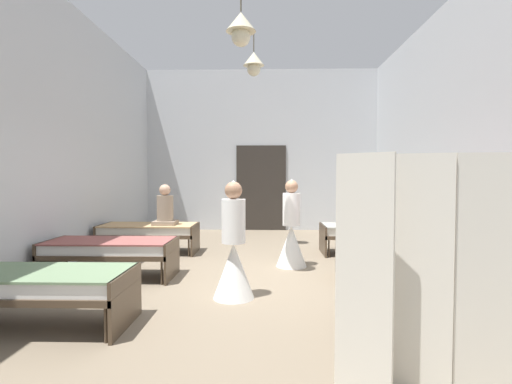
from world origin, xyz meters
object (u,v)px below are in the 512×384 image
at_px(privacy_screen, 423,274).
at_px(bed_right_row_0, 474,288).
at_px(bed_right_row_2, 370,232).
at_px(bed_left_row_2, 149,231).
at_px(nurse_mid_aisle, 291,235).
at_px(bed_right_row_1, 405,250).
at_px(bed_left_row_1, 111,249).
at_px(bed_left_row_0, 35,284).
at_px(nurse_near_aisle, 234,256).
at_px(patient_seated_primary, 165,210).

bearing_deg(privacy_screen, bed_right_row_0, 69.29).
xyz_separation_m(bed_right_row_2, privacy_screen, (-0.95, -4.91, 0.41)).
distance_m(bed_left_row_2, nurse_mid_aisle, 2.99).
distance_m(bed_right_row_0, bed_right_row_1, 1.90).
bearing_deg(nurse_mid_aisle, bed_left_row_1, -155.10).
height_order(bed_left_row_0, nurse_mid_aisle, nurse_mid_aisle).
bearing_deg(bed_left_row_2, bed_right_row_2, 0.00).
relative_size(bed_left_row_0, nurse_mid_aisle, 1.28).
height_order(bed_right_row_0, privacy_screen, privacy_screen).
bearing_deg(nurse_near_aisle, nurse_mid_aisle, -28.01).
bearing_deg(bed_right_row_2, privacy_screen, -100.95).
bearing_deg(bed_right_row_0, nurse_near_aisle, 158.28).
xyz_separation_m(bed_left_row_1, privacy_screen, (3.45, -3.01, 0.41)).
height_order(bed_right_row_0, bed_left_row_1, same).
distance_m(bed_right_row_1, bed_left_row_2, 4.79).
height_order(bed_left_row_0, bed_right_row_1, same).
xyz_separation_m(nurse_near_aisle, privacy_screen, (1.51, -2.09, 0.32)).
relative_size(bed_left_row_0, bed_right_row_0, 1.00).
distance_m(bed_right_row_2, patient_seated_primary, 4.07).
distance_m(bed_left_row_0, bed_right_row_0, 4.40).
height_order(bed_left_row_0, bed_right_row_0, same).
xyz_separation_m(bed_left_row_1, bed_left_row_2, (0.00, 1.90, 0.00)).
height_order(bed_left_row_0, patient_seated_primary, patient_seated_primary).
relative_size(bed_left_row_2, privacy_screen, 1.12).
height_order(bed_right_row_0, bed_right_row_2, same).
height_order(nurse_near_aisle, privacy_screen, privacy_screen).
distance_m(nurse_near_aisle, patient_seated_primary, 3.18).
bearing_deg(bed_left_row_1, bed_right_row_0, -23.36).
height_order(bed_left_row_0, bed_left_row_2, same).
xyz_separation_m(bed_right_row_1, bed_right_row_2, (0.00, 1.90, 0.00)).
height_order(bed_right_row_1, privacy_screen, privacy_screen).
bearing_deg(bed_right_row_0, patient_seated_primary, 137.46).
bearing_deg(nurse_mid_aisle, patient_seated_primary, 166.08).
distance_m(bed_right_row_0, privacy_screen, 1.52).
bearing_deg(bed_left_row_1, patient_seated_primary, 79.09).
relative_size(nurse_near_aisle, nurse_mid_aisle, 1.00).
xyz_separation_m(bed_left_row_0, bed_left_row_1, (0.00, 1.90, 0.00)).
distance_m(bed_right_row_0, patient_seated_primary, 5.51).
height_order(bed_right_row_1, patient_seated_primary, patient_seated_primary).
distance_m(bed_left_row_1, bed_left_row_2, 1.90).
relative_size(bed_left_row_1, bed_right_row_2, 1.00).
relative_size(nurse_near_aisle, patient_seated_primary, 1.86).
relative_size(bed_left_row_2, nurse_mid_aisle, 1.28).
bearing_deg(bed_left_row_0, patient_seated_primary, 84.62).
bearing_deg(bed_right_row_1, bed_left_row_1, 180.00).
distance_m(bed_left_row_1, bed_right_row_1, 4.40).
height_order(bed_left_row_2, bed_right_row_2, same).
bearing_deg(nurse_near_aisle, privacy_screen, -146.16).
height_order(bed_left_row_2, nurse_near_aisle, nurse_near_aisle).
height_order(bed_right_row_0, bed_right_row_1, same).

